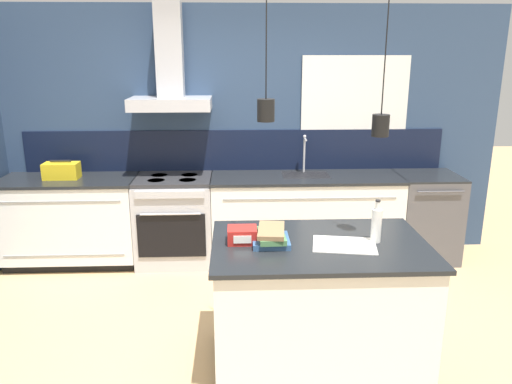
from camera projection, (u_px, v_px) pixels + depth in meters
ground_plane at (239, 351)px, 3.69m from camera, size 16.00×16.00×0.00m
wall_back at (233, 129)px, 5.24m from camera, size 5.60×2.23×2.60m
counter_run_left at (72, 221)px, 5.12m from camera, size 1.35×0.64×0.91m
counter_run_sink at (305, 217)px, 5.22m from camera, size 1.95×0.64×1.30m
oven_range at (175, 220)px, 5.16m from camera, size 0.77×0.66×0.91m
dishwasher at (425, 216)px, 5.27m from camera, size 0.62×0.65×0.91m
kitchen_island at (318, 304)px, 3.44m from camera, size 1.44×0.95×0.91m
bottle_on_island at (376, 225)px, 3.30m from camera, size 0.07×0.07×0.29m
book_stack at (271, 236)px, 3.29m from camera, size 0.24×0.33×0.11m
red_supply_box at (242, 235)px, 3.31m from camera, size 0.19×0.17×0.10m
paper_pile at (344, 245)px, 3.27m from camera, size 0.45×0.36×0.01m
yellow_toolbox at (62, 171)px, 4.97m from camera, size 0.34×0.18×0.19m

